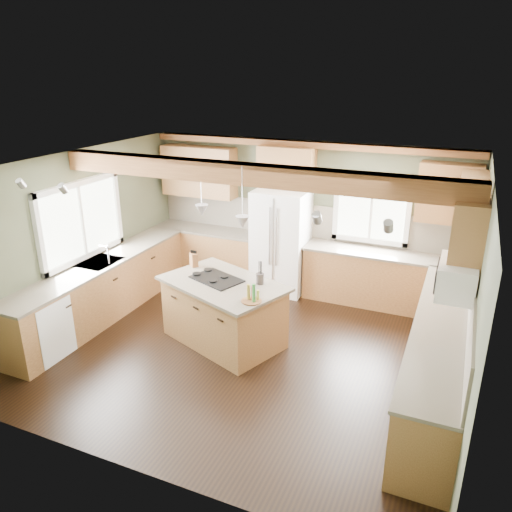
% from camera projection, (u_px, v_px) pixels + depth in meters
% --- Properties ---
extents(floor, '(5.60, 5.60, 0.00)m').
position_uv_depth(floor, '(247.00, 349.00, 7.04)').
color(floor, black).
rests_on(floor, ground).
extents(ceiling, '(5.60, 5.60, 0.00)m').
position_uv_depth(ceiling, '(245.00, 165.00, 6.12)').
color(ceiling, silver).
rests_on(ceiling, wall_back).
extents(wall_back, '(5.60, 0.00, 5.60)m').
position_uv_depth(wall_back, '(305.00, 215.00, 8.72)').
color(wall_back, '#414833').
rests_on(wall_back, ground).
extents(wall_left, '(0.00, 5.00, 5.00)m').
position_uv_depth(wall_left, '(79.00, 237.00, 7.61)').
color(wall_left, '#414833').
rests_on(wall_left, ground).
extents(wall_right, '(0.00, 5.00, 5.00)m').
position_uv_depth(wall_right, '(475.00, 300.00, 5.54)').
color(wall_right, '#414833').
rests_on(wall_right, ground).
extents(ceiling_beam, '(5.55, 0.26, 0.26)m').
position_uv_depth(ceiling_beam, '(249.00, 174.00, 6.25)').
color(ceiling_beam, '#583019').
rests_on(ceiling_beam, ceiling).
extents(soffit_trim, '(5.55, 0.20, 0.10)m').
position_uv_depth(soffit_trim, '(306.00, 144.00, 8.20)').
color(soffit_trim, '#583019').
rests_on(soffit_trim, ceiling).
extents(backsplash_back, '(5.58, 0.03, 0.58)m').
position_uv_depth(backsplash_back, '(304.00, 221.00, 8.74)').
color(backsplash_back, brown).
rests_on(backsplash_back, wall_back).
extents(backsplash_right, '(0.03, 3.70, 0.58)m').
position_uv_depth(backsplash_right, '(473.00, 305.00, 5.62)').
color(backsplash_right, brown).
rests_on(backsplash_right, wall_right).
extents(base_cab_back_left, '(2.02, 0.60, 0.88)m').
position_uv_depth(base_cab_back_left, '(208.00, 253.00, 9.43)').
color(base_cab_back_left, brown).
rests_on(base_cab_back_left, floor).
extents(counter_back_left, '(2.06, 0.64, 0.04)m').
position_uv_depth(counter_back_left, '(207.00, 230.00, 9.27)').
color(counter_back_left, '#453E32').
rests_on(counter_back_left, base_cab_back_left).
extents(base_cab_back_right, '(2.62, 0.60, 0.88)m').
position_uv_depth(base_cab_back_right, '(384.00, 280.00, 8.22)').
color(base_cab_back_right, brown).
rests_on(base_cab_back_right, floor).
extents(counter_back_right, '(2.66, 0.64, 0.04)m').
position_uv_depth(counter_back_right, '(386.00, 254.00, 8.06)').
color(counter_back_right, '#453E32').
rests_on(counter_back_right, base_cab_back_right).
extents(base_cab_left, '(0.60, 3.70, 0.88)m').
position_uv_depth(base_cab_left, '(103.00, 290.00, 7.85)').
color(base_cab_left, brown).
rests_on(base_cab_left, floor).
extents(counter_left, '(0.64, 3.74, 0.04)m').
position_uv_depth(counter_left, '(100.00, 263.00, 7.69)').
color(counter_left, '#453E32').
rests_on(counter_left, base_cab_left).
extents(base_cab_right, '(0.60, 3.70, 0.88)m').
position_uv_depth(base_cab_right, '(437.00, 359.00, 6.00)').
color(base_cab_right, brown).
rests_on(base_cab_right, floor).
extents(counter_right, '(0.64, 3.74, 0.04)m').
position_uv_depth(counter_right, '(442.00, 325.00, 5.84)').
color(counter_right, '#453E32').
rests_on(counter_right, base_cab_right).
extents(upper_cab_back_left, '(1.40, 0.35, 0.90)m').
position_uv_depth(upper_cab_back_left, '(199.00, 171.00, 9.08)').
color(upper_cab_back_left, brown).
rests_on(upper_cab_back_left, wall_back).
extents(upper_cab_over_fridge, '(0.96, 0.35, 0.70)m').
position_uv_depth(upper_cab_over_fridge, '(286.00, 167.00, 8.38)').
color(upper_cab_over_fridge, brown).
rests_on(upper_cab_over_fridge, wall_back).
extents(upper_cab_right, '(0.35, 2.20, 0.90)m').
position_uv_depth(upper_cab_right, '(469.00, 221.00, 6.15)').
color(upper_cab_right, brown).
rests_on(upper_cab_right, wall_right).
extents(upper_cab_back_corner, '(0.90, 0.35, 0.90)m').
position_uv_depth(upper_cab_back_corner, '(449.00, 193.00, 7.49)').
color(upper_cab_back_corner, brown).
rests_on(upper_cab_back_corner, wall_back).
extents(window_left, '(0.04, 1.60, 1.05)m').
position_uv_depth(window_left, '(81.00, 220.00, 7.56)').
color(window_left, white).
rests_on(window_left, wall_left).
extents(window_back, '(1.10, 0.04, 1.00)m').
position_uv_depth(window_back, '(372.00, 209.00, 8.19)').
color(window_back, white).
rests_on(window_back, wall_back).
extents(sink, '(0.50, 0.65, 0.03)m').
position_uv_depth(sink, '(100.00, 263.00, 7.69)').
color(sink, '#262628').
rests_on(sink, counter_left).
extents(faucet, '(0.02, 0.02, 0.28)m').
position_uv_depth(faucet, '(108.00, 256.00, 7.57)').
color(faucet, '#B2B2B7').
rests_on(faucet, sink).
extents(dishwasher, '(0.60, 0.60, 0.84)m').
position_uv_depth(dishwasher, '(41.00, 328.00, 6.73)').
color(dishwasher, white).
rests_on(dishwasher, floor).
extents(oven, '(0.60, 0.72, 0.84)m').
position_uv_depth(oven, '(425.00, 426.00, 4.89)').
color(oven, white).
rests_on(oven, floor).
extents(microwave, '(0.40, 0.70, 0.38)m').
position_uv_depth(microwave, '(457.00, 278.00, 5.49)').
color(microwave, white).
rests_on(microwave, wall_right).
extents(pendant_left, '(0.18, 0.18, 0.16)m').
position_uv_depth(pendant_left, '(202.00, 210.00, 6.87)').
color(pendant_left, '#B2B2B7').
rests_on(pendant_left, ceiling).
extents(pendant_right, '(0.18, 0.18, 0.16)m').
position_uv_depth(pendant_right, '(242.00, 222.00, 6.34)').
color(pendant_right, '#B2B2B7').
rests_on(pendant_right, ceiling).
extents(refrigerator, '(0.90, 0.74, 1.80)m').
position_uv_depth(refrigerator, '(281.00, 241.00, 8.65)').
color(refrigerator, white).
rests_on(refrigerator, floor).
extents(island, '(1.85, 1.50, 0.88)m').
position_uv_depth(island, '(224.00, 313.00, 7.12)').
color(island, olive).
rests_on(island, floor).
extents(island_top, '(1.99, 1.63, 0.04)m').
position_uv_depth(island_top, '(223.00, 284.00, 6.95)').
color(island_top, '#453E32').
rests_on(island_top, island).
extents(cooktop, '(0.82, 0.68, 0.02)m').
position_uv_depth(cooktop, '(217.00, 279.00, 7.03)').
color(cooktop, black).
rests_on(cooktop, island_top).
extents(knife_block, '(0.16, 0.15, 0.21)m').
position_uv_depth(knife_block, '(194.00, 260.00, 7.47)').
color(knife_block, brown).
rests_on(knife_block, island_top).
extents(utensil_crock, '(0.13, 0.13, 0.15)m').
position_uv_depth(utensil_crock, '(260.00, 279.00, 6.88)').
color(utensil_crock, '#433A35').
rests_on(utensil_crock, island_top).
extents(bottle_tray, '(0.36, 0.36, 0.24)m').
position_uv_depth(bottle_tray, '(251.00, 293.00, 6.33)').
color(bottle_tray, brown).
rests_on(bottle_tray, island_top).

